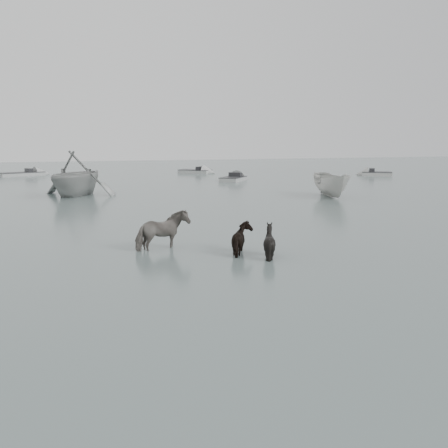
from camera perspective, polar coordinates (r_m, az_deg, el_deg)
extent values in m
plane|color=#566663|center=(16.85, 1.39, -3.55)|extent=(140.00, 140.00, 0.00)
imported|color=black|center=(17.67, -7.10, -0.32)|extent=(2.08, 1.44, 1.61)
imported|color=black|center=(17.01, 2.28, -1.21)|extent=(1.13, 1.30, 1.29)
imported|color=black|center=(16.62, 5.20, -1.36)|extent=(1.61, 1.55, 1.37)
imported|color=#A0A3A0|center=(35.34, -16.52, 5.71)|extent=(7.52, 7.81, 3.16)
imported|color=#BBBBB6|center=(33.91, 12.17, 4.56)|extent=(2.44, 4.83, 1.78)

